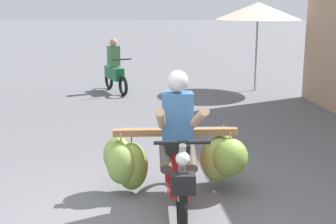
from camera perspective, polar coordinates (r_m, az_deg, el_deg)
The scene contains 3 objects.
motorbike_main_loaded at distance 5.61m, azimuth 1.36°, elevation -5.40°, with size 1.82×1.76×1.58m.
motorbike_distant_ahead_left at distance 12.36m, azimuth -6.53°, elevation 5.04°, with size 0.72×1.55×1.40m.
market_umbrella_near_shop at distance 12.61m, azimuth 10.91°, elevation 12.00°, with size 2.22×2.22×2.31m.
Camera 1 is at (-0.09, -4.20, 2.29)m, focal length 50.04 mm.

